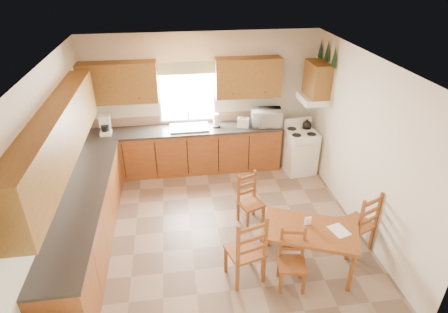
{
  "coord_description": "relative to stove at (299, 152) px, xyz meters",
  "views": [
    {
      "loc": [
        -0.57,
        -4.77,
        3.95
      ],
      "look_at": [
        0.15,
        0.3,
        1.15
      ],
      "focal_mm": 30.0,
      "sensor_mm": 36.0,
      "label": 1
    }
  ],
  "objects": [
    {
      "name": "upper_cab_stove",
      "position": [
        0.21,
        0.05,
        1.47
      ],
      "size": [
        0.33,
        0.62,
        0.62
      ],
      "primitive_type": "cube",
      "color": "brown",
      "rests_on": "wall_right"
    },
    {
      "name": "counter_back",
      "position": [
        -2.25,
        0.35,
        0.47
      ],
      "size": [
        3.75,
        0.63,
        0.04
      ],
      "primitive_type": "cube",
      "color": "#332D29",
      "rests_on": "lower_cab_back"
    },
    {
      "name": "lower_cab_left",
      "position": [
        -3.82,
        -1.75,
        0.01
      ],
      "size": [
        0.6,
        3.6,
        0.88
      ],
      "primitive_type": "cube",
      "color": "brown",
      "rests_on": "floor"
    },
    {
      "name": "wall_front",
      "position": [
        -1.87,
        -3.85,
        0.92
      ],
      "size": [
        4.5,
        4.5,
        0.0
      ],
      "primitive_type": "plane",
      "color": "beige",
      "rests_on": "floor"
    },
    {
      "name": "counter_left",
      "position": [
        -3.82,
        -1.75,
        0.47
      ],
      "size": [
        0.63,
        3.6,
        0.04
      ],
      "primitive_type": "cube",
      "color": "#332D29",
      "rests_on": "lower_cab_left"
    },
    {
      "name": "upper_cab_back_right",
      "position": [
        -1.01,
        0.48,
        1.43
      ],
      "size": [
        1.25,
        0.33,
        0.75
      ],
      "primitive_type": "cube",
      "color": "brown",
      "rests_on": "wall_back"
    },
    {
      "name": "microwave",
      "position": [
        -0.65,
        0.3,
        0.66
      ],
      "size": [
        0.58,
        0.45,
        0.33
      ],
      "primitive_type": "imported",
      "rotation": [
        0.0,
        0.0,
        -0.09
      ],
      "color": "white",
      "rests_on": "counter_back"
    },
    {
      "name": "range_hood",
      "position": [
        0.16,
        0.05,
        1.09
      ],
      "size": [
        0.44,
        0.62,
        0.12
      ],
      "primitive_type": "cube",
      "color": "white",
      "rests_on": "wall_right"
    },
    {
      "name": "upper_cab_left",
      "position": [
        -3.96,
        -1.75,
        1.43
      ],
      "size": [
        0.33,
        3.6,
        0.75
      ],
      "primitive_type": "cube",
      "color": "brown",
      "rests_on": "wall_left"
    },
    {
      "name": "paper_towel",
      "position": [
        -1.64,
        0.36,
        0.63
      ],
      "size": [
        0.15,
        0.15,
        0.27
      ],
      "primitive_type": "cylinder",
      "rotation": [
        0.0,
        0.0,
        0.35
      ],
      "color": "white",
      "rests_on": "counter_back"
    },
    {
      "name": "table_paper",
      "position": [
        -0.36,
        -2.71,
        0.25
      ],
      "size": [
        0.27,
        0.32,
        0.0
      ],
      "primitive_type": "cube",
      "rotation": [
        0.0,
        0.0,
        0.28
      ],
      "color": "white",
      "rests_on": "dining_table"
    },
    {
      "name": "pine_decal_b",
      "position": [
        0.34,
        0.05,
        1.99
      ],
      "size": [
        0.22,
        0.22,
        0.36
      ],
      "primitive_type": "cone",
      "color": "black",
      "rests_on": "wall_right"
    },
    {
      "name": "window_pane",
      "position": [
        -2.17,
        0.61,
        1.12
      ],
      "size": [
        1.05,
        0.01,
        1.1
      ],
      "primitive_type": "cube",
      "color": "white",
      "rests_on": "wall_back"
    },
    {
      "name": "sink_basin",
      "position": [
        -2.17,
        0.35,
        0.51
      ],
      "size": [
        0.75,
        0.45,
        0.04
      ],
      "primitive_type": "cube",
      "color": "silver",
      "rests_on": "counter_back"
    },
    {
      "name": "wall_right",
      "position": [
        0.38,
        -1.6,
        0.92
      ],
      "size": [
        4.5,
        4.5,
        0.0
      ],
      "primitive_type": "plane",
      "color": "beige",
      "rests_on": "floor"
    },
    {
      "name": "floor",
      "position": [
        -1.87,
        -1.6,
        -0.43
      ],
      "size": [
        4.5,
        4.5,
        0.0
      ],
      "primitive_type": "plane",
      "color": "#836B56",
      "rests_on": "ground"
    },
    {
      "name": "chair_near_left",
      "position": [
        -1.64,
        -2.69,
        0.11
      ],
      "size": [
        0.55,
        0.54,
        1.07
      ],
      "primitive_type": "cube",
      "rotation": [
        0.0,
        0.0,
        3.42
      ],
      "color": "brown",
      "rests_on": "floor"
    },
    {
      "name": "coffeemaker",
      "position": [
        -3.75,
        0.31,
        0.65
      ],
      "size": [
        0.25,
        0.27,
        0.31
      ],
      "primitive_type": "cube",
      "rotation": [
        0.0,
        0.0,
        -0.4
      ],
      "color": "white",
      "rests_on": "counter_back"
    },
    {
      "name": "chair_far_left",
      "position": [
        -1.31,
        -1.54,
        0.01
      ],
      "size": [
        0.47,
        0.46,
        0.87
      ],
      "primitive_type": "cube",
      "rotation": [
        0.0,
        0.0,
        0.37
      ],
      "color": "brown",
      "rests_on": "floor"
    },
    {
      "name": "wall_back",
      "position": [
        -1.87,
        0.65,
        0.92
      ],
      "size": [
        4.5,
        4.5,
        0.0
      ],
      "primitive_type": "plane",
      "color": "beige",
      "rests_on": "floor"
    },
    {
      "name": "stove",
      "position": [
        0.0,
        0.0,
        0.0
      ],
      "size": [
        0.63,
        0.64,
        0.85
      ],
      "primitive_type": "cube",
      "rotation": [
        0.0,
        0.0,
        0.09
      ],
      "color": "white",
      "rests_on": "floor"
    },
    {
      "name": "chair_far_right",
      "position": [
        -1.05,
        -2.92,
        0.0
      ],
      "size": [
        0.41,
        0.4,
        0.85
      ],
      "primitive_type": "cube",
      "rotation": [
        0.0,
        0.0,
        -0.18
      ],
      "color": "brown",
      "rests_on": "floor"
    },
    {
      "name": "wall_left",
      "position": [
        -4.12,
        -1.6,
        0.92
      ],
      "size": [
        4.5,
        4.5,
        0.0
      ],
      "primitive_type": "plane",
      "color": "beige",
      "rests_on": "floor"
    },
    {
      "name": "dining_table",
      "position": [
        -0.73,
        -2.63,
        -0.09
      ],
      "size": [
        1.44,
        1.15,
        0.68
      ],
      "primitive_type": "cube",
      "rotation": [
        0.0,
        0.0,
        -0.39
      ],
      "color": "brown",
      "rests_on": "floor"
    },
    {
      "name": "table_card",
      "position": [
        -0.74,
        -2.53,
        0.31
      ],
      "size": [
        0.09,
        0.03,
        0.12
      ],
      "primitive_type": "cube",
      "rotation": [
        0.0,
        0.0,
        0.14
      ],
      "color": "white",
      "rests_on": "dining_table"
    },
    {
      "name": "window_valance",
      "position": [
        -2.17,
        0.59,
        1.62
      ],
      "size": [
        1.19,
        0.01,
        0.24
      ],
      "primitive_type": "cube",
      "color": "#4C643B",
      "rests_on": "wall_back"
    },
    {
      "name": "backsplash",
      "position": [
        -2.25,
        0.64,
        0.58
      ],
      "size": [
        3.75,
        0.01,
        0.18
      ],
      "primitive_type": "cube",
      "color": "#957059",
      "rests_on": "counter_back"
    },
    {
      "name": "pine_decal_c",
      "position": [
        0.34,
        0.37,
        1.95
      ],
      "size": [
        0.22,
        0.22,
        0.36
      ],
      "primitive_type": "cone",
      "color": "black",
      "rests_on": "wall_right"
    },
    {
      "name": "lower_cab_back",
      "position": [
        -2.25,
        0.35,
        0.01
      ],
      "size": [
        3.75,
        0.6,
        0.88
      ],
      "primitive_type": "cube",
      "color": "brown",
      "rests_on": "floor"
    },
    {
      "name": "ceiling",
      "position": [
        -1.87,
        -1.6,
        2.27
      ],
      "size": [
        4.5,
        4.5,
        0.0
      ],
      "primitive_type": "plane",
      "color": "#995A2A",
      "rests_on": "floor"
    },
    {
      "name": "pine_decal_a",
      "position": [
        0.34,
        -0.27,
        1.95
      ],
      "size": [
        0.22,
        0.22,
        0.36
      ],
      "primitive_type": "cone",
      "color": "black",
      "rests_on": "wall_right"
    },
    {
      "name": "window_frame",
      "position": [
        -2.17,
        0.62,
        1.12
      ],
      "size": [
        1.13,
        0.02,
        1.18
      ],
      "primitive_type": "cube",
      "color": "white",
      "rests_on": "wall_back"
    },
    {
      "name": "toaster",
      "position": [
        -1.12,
        0.28,
        0.59
      ],
      "size": [
        0.26,
        0.2,
        0.18
      ],
      "primitive_type": "cube",
      "rotation": [
        0.0,
        0.0,
        -0.31
      ],
      "color": "white",
      "rests_on": "counter_back"
    },
    {
      "name": "chair_near_right",
      "position": [
        0.12,
        -2.32,
        0.08
      ],
      "size": [
        0.55,
        0.54,
        1.0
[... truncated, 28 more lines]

